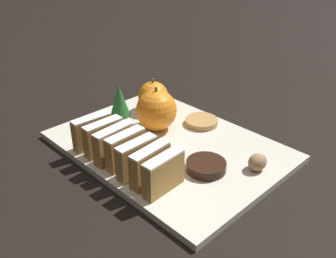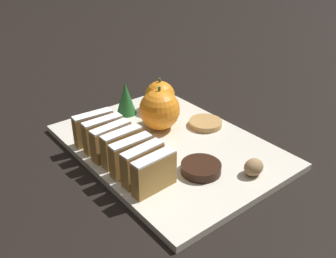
# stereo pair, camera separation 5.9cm
# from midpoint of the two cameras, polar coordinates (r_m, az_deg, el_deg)

# --- Properties ---
(ground_plane) EXTENTS (6.00, 6.00, 0.00)m
(ground_plane) POSITION_cam_midpoint_polar(r_m,az_deg,el_deg) (0.69, -2.46, -3.12)
(ground_plane) COLOR black
(serving_platter) EXTENTS (0.29, 0.40, 0.01)m
(serving_platter) POSITION_cam_midpoint_polar(r_m,az_deg,el_deg) (0.68, -2.47, -2.70)
(serving_platter) COLOR silver
(serving_platter) RESTS_ON ground_plane
(stollen_slice_front) EXTENTS (0.07, 0.02, 0.06)m
(stollen_slice_front) POSITION_cam_midpoint_polar(r_m,az_deg,el_deg) (0.55, -3.78, -6.89)
(stollen_slice_front) COLOR #B28442
(stollen_slice_front) RESTS_ON serving_platter
(stollen_slice_second) EXTENTS (0.07, 0.03, 0.06)m
(stollen_slice_second) POSITION_cam_midpoint_polar(r_m,az_deg,el_deg) (0.57, -5.70, -5.61)
(stollen_slice_second) COLOR #B28442
(stollen_slice_second) RESTS_ON serving_platter
(stollen_slice_third) EXTENTS (0.07, 0.02, 0.06)m
(stollen_slice_third) POSITION_cam_midpoint_polar(r_m,az_deg,el_deg) (0.59, -7.61, -4.47)
(stollen_slice_third) COLOR #B28442
(stollen_slice_third) RESTS_ON serving_platter
(stollen_slice_fourth) EXTENTS (0.07, 0.02, 0.06)m
(stollen_slice_fourth) POSITION_cam_midpoint_polar(r_m,az_deg,el_deg) (0.61, -9.06, -3.24)
(stollen_slice_fourth) COLOR #B28442
(stollen_slice_fourth) RESTS_ON serving_platter
(stollen_slice_fifth) EXTENTS (0.07, 0.02, 0.06)m
(stollen_slice_fifth) POSITION_cam_midpoint_polar(r_m,az_deg,el_deg) (0.63, -10.96, -2.34)
(stollen_slice_fifth) COLOR #B28442
(stollen_slice_fifth) RESTS_ON serving_platter
(stollen_slice_sixth) EXTENTS (0.07, 0.02, 0.06)m
(stollen_slice_sixth) POSITION_cam_midpoint_polar(r_m,az_deg,el_deg) (0.66, -12.31, -1.31)
(stollen_slice_sixth) COLOR #B28442
(stollen_slice_sixth) RESTS_ON serving_platter
(stollen_slice_back) EXTENTS (0.07, 0.03, 0.06)m
(stollen_slice_back) POSITION_cam_midpoint_polar(r_m,az_deg,el_deg) (0.68, -13.88, -0.48)
(stollen_slice_back) COLOR #B28442
(stollen_slice_back) RESTS_ON serving_platter
(orange_near) EXTENTS (0.06, 0.06, 0.07)m
(orange_near) POSITION_cam_midpoint_polar(r_m,az_deg,el_deg) (0.79, -4.41, 4.90)
(orange_near) COLOR orange
(orange_near) RESTS_ON serving_platter
(orange_far) EXTENTS (0.08, 0.08, 0.09)m
(orange_far) POSITION_cam_midpoint_polar(r_m,az_deg,el_deg) (0.71, -4.14, 2.83)
(orange_far) COLOR orange
(orange_far) RESTS_ON serving_platter
(walnut) EXTENTS (0.03, 0.03, 0.03)m
(walnut) POSITION_cam_midpoint_polar(r_m,az_deg,el_deg) (0.62, 10.82, -5.05)
(walnut) COLOR #9E7A51
(walnut) RESTS_ON serving_platter
(chocolate_cookie) EXTENTS (0.07, 0.07, 0.02)m
(chocolate_cookie) POSITION_cam_midpoint_polar(r_m,az_deg,el_deg) (0.61, 3.05, -5.73)
(chocolate_cookie) COLOR black
(chocolate_cookie) RESTS_ON serving_platter
(gingerbread_cookie) EXTENTS (0.07, 0.07, 0.01)m
(gingerbread_cookie) POSITION_cam_midpoint_polar(r_m,az_deg,el_deg) (0.74, 2.88, 1.09)
(gingerbread_cookie) COLOR tan
(gingerbread_cookie) RESTS_ON serving_platter
(evergreen_sprig) EXTENTS (0.04, 0.04, 0.07)m
(evergreen_sprig) POSITION_cam_midpoint_polar(r_m,az_deg,el_deg) (0.77, -9.59, 4.29)
(evergreen_sprig) COLOR #23662D
(evergreen_sprig) RESTS_ON serving_platter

